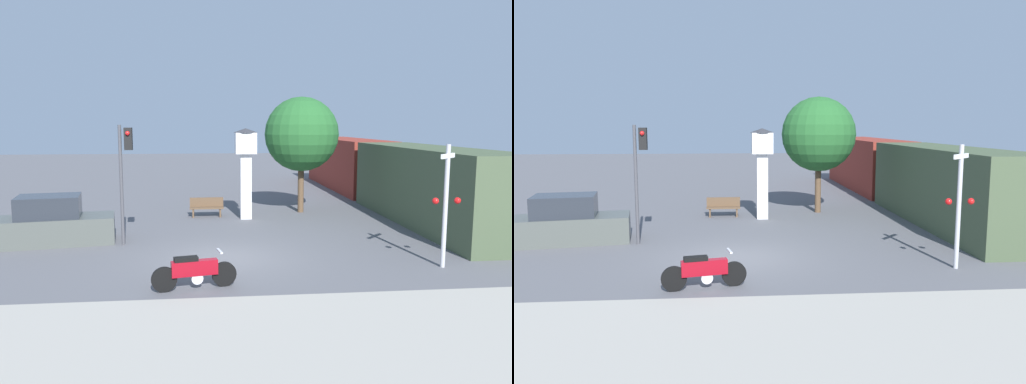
{
  "view_description": "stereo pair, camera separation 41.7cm",
  "coord_description": "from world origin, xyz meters",
  "views": [
    {
      "loc": [
        -0.61,
        -16.07,
        4.4
      ],
      "look_at": [
        1.27,
        1.92,
        1.94
      ],
      "focal_mm": 35.0,
      "sensor_mm": 36.0,
      "label": 1
    },
    {
      "loc": [
        -0.2,
        -16.11,
        4.4
      ],
      "look_at": [
        1.27,
        1.92,
        1.94
      ],
      "focal_mm": 35.0,
      "sensor_mm": 36.0,
      "label": 2
    }
  ],
  "objects": [
    {
      "name": "railroad_crossing_signal",
      "position": [
        6.72,
        -1.73,
        2.08
      ],
      "size": [
        0.9,
        0.82,
        3.81
      ],
      "color": "#B7B7BC",
      "rests_on": "ground_plane"
    },
    {
      "name": "clock_tower",
      "position": [
        1.31,
        6.95,
        2.81
      ],
      "size": [
        1.16,
        1.16,
        4.22
      ],
      "color": "white",
      "rests_on": "ground_plane"
    },
    {
      "name": "street_tree",
      "position": [
        4.21,
        8.4,
        3.9
      ],
      "size": [
        3.68,
        3.68,
        5.75
      ],
      "color": "brown",
      "rests_on": "ground_plane"
    },
    {
      "name": "traffic_light",
      "position": [
        -3.46,
        2.29,
        3.01
      ],
      "size": [
        0.5,
        0.35,
        4.38
      ],
      "color": "#47474C",
      "rests_on": "ground_plane"
    },
    {
      "name": "freight_train",
      "position": [
        9.34,
        11.35,
        1.7
      ],
      "size": [
        2.8,
        25.12,
        3.4
      ],
      "color": "#425138",
      "rests_on": "ground_plane"
    },
    {
      "name": "sidewalk_strip",
      "position": [
        0.0,
        -7.02,
        0.05
      ],
      "size": [
        36.0,
        6.0,
        0.1
      ],
      "color": "#9E998E",
      "rests_on": "ground_plane"
    },
    {
      "name": "motorcycle",
      "position": [
        -0.91,
        -3.02,
        0.49
      ],
      "size": [
        2.28,
        0.68,
        1.02
      ],
      "rotation": [
        0.0,
        0.0,
        0.2
      ],
      "color": "black",
      "rests_on": "ground_plane"
    },
    {
      "name": "parked_car",
      "position": [
        -6.18,
        2.76,
        0.75
      ],
      "size": [
        4.43,
        2.45,
        1.8
      ],
      "rotation": [
        0.0,
        0.0,
        0.16
      ],
      "color": "#4C514C",
      "rests_on": "ground_plane"
    },
    {
      "name": "bench",
      "position": [
        -0.51,
        7.56,
        0.49
      ],
      "size": [
        1.6,
        0.44,
        0.92
      ],
      "color": "brown",
      "rests_on": "ground_plane"
    },
    {
      "name": "ground_plane",
      "position": [
        0.0,
        0.0,
        0.0
      ],
      "size": [
        120.0,
        120.0,
        0.0
      ],
      "primitive_type": "plane",
      "color": "#56565B"
    }
  ]
}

